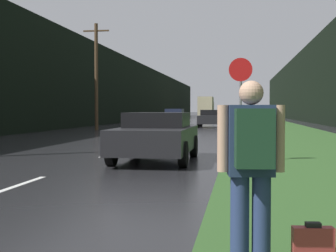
% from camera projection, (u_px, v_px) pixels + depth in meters
% --- Properties ---
extents(grass_verge, '(6.00, 240.00, 0.02)m').
position_uv_depth(grass_verge, '(269.00, 126.00, 40.20)').
color(grass_verge, '#2D5123').
rests_on(grass_verge, ground_plane).
extents(lane_stripe_b, '(0.12, 3.00, 0.01)m').
position_uv_depth(lane_stripe_b, '(8.00, 189.00, 8.23)').
color(lane_stripe_b, silver).
rests_on(lane_stripe_b, ground_plane).
extents(lane_stripe_c, '(0.12, 3.00, 0.01)m').
position_uv_depth(lane_stripe_c, '(114.00, 153.00, 15.15)').
color(lane_stripe_c, silver).
rests_on(lane_stripe_c, ground_plane).
extents(lane_stripe_d, '(0.12, 3.00, 0.01)m').
position_uv_depth(lane_stripe_d, '(153.00, 139.00, 22.06)').
color(lane_stripe_d, silver).
rests_on(lane_stripe_d, ground_plane).
extents(lane_stripe_e, '(0.12, 3.00, 0.01)m').
position_uv_depth(lane_stripe_e, '(174.00, 132.00, 28.98)').
color(lane_stripe_e, silver).
rests_on(lane_stripe_e, ground_plane).
extents(lane_stripe_f, '(0.12, 3.00, 0.01)m').
position_uv_depth(lane_stripe_f, '(186.00, 128.00, 35.90)').
color(lane_stripe_f, silver).
rests_on(lane_stripe_f, ground_plane).
extents(treeline_far_side, '(2.00, 140.00, 7.41)m').
position_uv_depth(treeline_far_side, '(117.00, 89.00, 52.39)').
color(treeline_far_side, black).
rests_on(treeline_far_side, ground_plane).
extents(treeline_near_side, '(2.00, 140.00, 8.81)m').
position_uv_depth(treeline_near_side, '(322.00, 81.00, 49.02)').
color(treeline_near_side, black).
rests_on(treeline_near_side, ground_plane).
extents(utility_pole_far, '(1.80, 0.24, 7.29)m').
position_uv_depth(utility_pole_far, '(96.00, 75.00, 31.98)').
color(utility_pole_far, '#4C3823').
rests_on(utility_pole_far, ground_plane).
extents(stop_sign, '(0.62, 0.07, 2.76)m').
position_uv_depth(stop_sign, '(240.00, 100.00, 12.31)').
color(stop_sign, slate).
rests_on(stop_sign, ground_plane).
extents(hitchhiker_with_backpack, '(0.57, 0.43, 1.64)m').
position_uv_depth(hitchhiker_with_backpack, '(251.00, 163.00, 3.93)').
color(hitchhiker_with_backpack, navy).
rests_on(hitchhiker_with_backpack, ground_plane).
extents(suitcase, '(0.36, 0.15, 0.42)m').
position_uv_depth(suitcase, '(313.00, 248.00, 4.03)').
color(suitcase, '#9E3333').
rests_on(suitcase, ground_plane).
extents(car_passing_near, '(1.99, 4.20, 1.32)m').
position_uv_depth(car_passing_near, '(156.00, 136.00, 12.77)').
color(car_passing_near, black).
rests_on(car_passing_near, ground_plane).
extents(car_passing_far, '(2.03, 4.10, 1.40)m').
position_uv_depth(car_passing_far, '(211.00, 118.00, 37.56)').
color(car_passing_far, black).
rests_on(car_passing_far, ground_plane).
extents(car_oncoming, '(1.90, 4.28, 1.49)m').
position_uv_depth(car_oncoming, '(175.00, 117.00, 42.55)').
color(car_oncoming, '#2D3856').
rests_on(car_oncoming, ground_plane).
extents(delivery_truck, '(2.65, 7.27, 3.67)m').
position_uv_depth(delivery_truck, '(206.00, 107.00, 82.58)').
color(delivery_truck, '#6E684F').
rests_on(delivery_truck, ground_plane).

